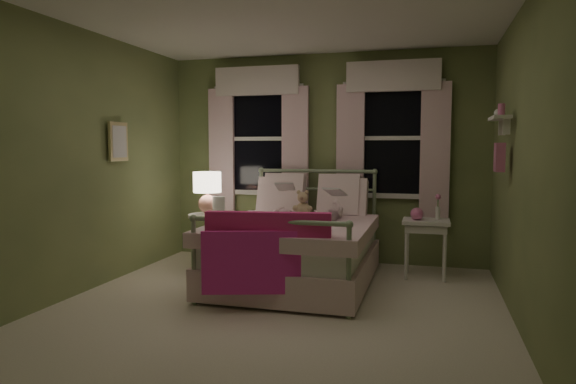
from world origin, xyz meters
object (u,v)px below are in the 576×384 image
(child_left, at_px, (283,188))
(teddy_bear, at_px, (303,206))
(child_right, at_px, (331,191))
(nightstand_right, at_px, (426,229))
(table_lamp, at_px, (207,188))
(nightstand_left, at_px, (208,233))
(bed, at_px, (297,247))

(child_left, height_order, teddy_bear, child_left)
(child_right, distance_m, nightstand_right, 1.12)
(child_right, distance_m, teddy_bear, 0.36)
(table_lamp, distance_m, nightstand_right, 2.54)
(child_left, relative_size, nightstand_right, 1.25)
(table_lamp, xyz_separation_m, nightstand_right, (2.50, 0.21, -0.40))
(table_lamp, height_order, nightstand_right, table_lamp)
(child_right, bearing_deg, nightstand_right, 179.08)
(teddy_bear, relative_size, nightstand_left, 0.46)
(bed, relative_size, teddy_bear, 6.76)
(teddy_bear, distance_m, nightstand_left, 1.25)
(child_right, distance_m, table_lamp, 1.47)
(teddy_bear, bearing_deg, nightstand_right, 12.80)
(bed, distance_m, child_right, 0.76)
(teddy_bear, xyz_separation_m, nightstand_left, (-1.19, 0.09, -0.37))
(child_left, distance_m, nightstand_right, 1.66)
(table_lamp, bearing_deg, child_right, 2.63)
(nightstand_left, relative_size, nightstand_right, 1.02)
(table_lamp, bearing_deg, bed, -16.62)
(child_right, height_order, nightstand_left, child_right)
(child_right, xyz_separation_m, nightstand_left, (-1.47, -0.07, -0.53))
(table_lamp, bearing_deg, teddy_bear, -4.39)
(bed, xyz_separation_m, child_left, (-0.28, 0.42, 0.59))
(teddy_bear, bearing_deg, bed, -90.00)
(child_left, bearing_deg, child_right, 160.12)
(nightstand_left, xyz_separation_m, table_lamp, (0.00, 0.00, 0.54))
(nightstand_left, height_order, table_lamp, table_lamp)
(nightstand_right, bearing_deg, bed, -156.87)
(nightstand_left, distance_m, nightstand_right, 2.51)
(child_left, bearing_deg, nightstand_left, -15.64)
(child_right, distance_m, nightstand_left, 1.56)
(bed, relative_size, nightstand_right, 3.18)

